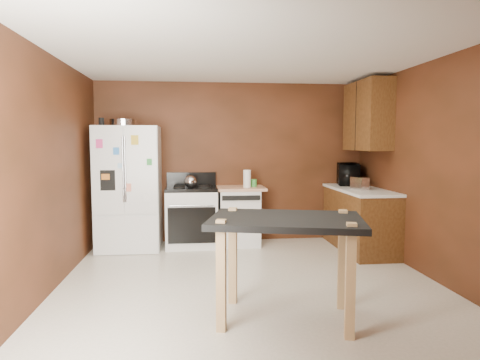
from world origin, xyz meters
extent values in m
plane|color=silver|center=(0.00, 0.00, 0.00)|extent=(4.50, 4.50, 0.00)
plane|color=white|center=(0.00, 0.00, 2.50)|extent=(4.50, 4.50, 0.00)
plane|color=#5B2A17|center=(0.00, 2.25, 1.25)|extent=(4.20, 0.00, 4.20)
plane|color=#5B2A17|center=(0.00, -2.25, 1.25)|extent=(4.20, 0.00, 4.20)
plane|color=#5B2A17|center=(-2.10, 0.00, 1.25)|extent=(0.00, 4.50, 4.50)
plane|color=#5B2A17|center=(2.10, 0.00, 1.25)|extent=(0.00, 4.50, 4.50)
cylinder|color=silver|center=(-1.61, 1.91, 1.85)|extent=(0.40, 0.40, 0.10)
cylinder|color=black|center=(-1.89, 1.72, 1.86)|extent=(0.07, 0.07, 0.11)
sphere|color=silver|center=(-0.65, 1.82, 0.99)|extent=(0.18, 0.18, 0.18)
cylinder|color=white|center=(0.19, 1.86, 1.02)|extent=(0.15, 0.15, 0.26)
cylinder|color=green|center=(0.31, 1.97, 0.95)|extent=(0.13, 0.13, 0.11)
cube|color=silver|center=(1.74, 1.32, 0.99)|extent=(0.22, 0.27, 0.18)
imported|color=black|center=(1.81, 1.99, 1.06)|extent=(0.50, 0.63, 0.31)
cube|color=white|center=(-1.55, 1.88, 0.90)|extent=(0.90, 0.75, 1.80)
cube|color=white|center=(-1.78, 1.49, 1.18)|extent=(0.43, 0.02, 1.20)
cube|color=white|center=(-1.32, 1.49, 1.18)|extent=(0.43, 0.02, 1.20)
cube|color=white|center=(-1.55, 1.49, 0.28)|extent=(0.88, 0.02, 0.54)
cube|color=black|center=(-1.78, 1.48, 1.05)|extent=(0.20, 0.01, 0.28)
cylinder|color=silver|center=(-1.56, 1.46, 1.20)|extent=(0.02, 0.02, 0.90)
cylinder|color=silver|center=(-1.54, 1.46, 1.20)|extent=(0.02, 0.02, 0.90)
cube|color=#E73686|center=(-1.87, 1.46, 1.55)|extent=(0.09, 0.00, 0.12)
cube|color=#3683E6|center=(-1.65, 1.46, 1.45)|extent=(0.08, 0.00, 0.10)
cube|color=yellow|center=(-1.40, 1.46, 1.60)|extent=(0.10, 0.00, 0.13)
cube|color=green|center=(-1.21, 1.46, 1.30)|extent=(0.07, 0.00, 0.09)
cube|color=orange|center=(-1.80, 1.46, 1.10)|extent=(0.11, 0.00, 0.08)
cube|color=#FF8D71|center=(-1.50, 1.46, 0.95)|extent=(0.08, 0.00, 0.11)
cube|color=white|center=(-1.25, 1.46, 0.80)|extent=(0.09, 0.00, 0.10)
cube|color=#AAD9FF|center=(-1.60, 1.46, 1.25)|extent=(0.07, 0.00, 0.07)
cube|color=white|center=(-0.64, 1.93, 0.42)|extent=(0.76, 0.65, 0.85)
cube|color=black|center=(-0.64, 1.93, 0.88)|extent=(0.76, 0.65, 0.05)
cube|color=black|center=(-0.64, 2.21, 1.00)|extent=(0.76, 0.06, 0.20)
cube|color=black|center=(-0.64, 1.59, 0.38)|extent=(0.68, 0.02, 0.52)
cylinder|color=silver|center=(-0.64, 1.58, 0.67)|extent=(0.62, 0.02, 0.02)
cylinder|color=black|center=(-0.82, 2.08, 0.91)|extent=(0.17, 0.17, 0.02)
cylinder|color=black|center=(-0.46, 2.08, 0.91)|extent=(0.17, 0.17, 0.02)
cylinder|color=black|center=(-0.82, 1.77, 0.91)|extent=(0.17, 0.17, 0.02)
cylinder|color=black|center=(-0.46, 1.77, 0.91)|extent=(0.17, 0.17, 0.02)
cube|color=white|center=(0.08, 1.95, 0.42)|extent=(0.60, 0.60, 0.85)
cube|color=black|center=(0.08, 1.64, 0.76)|extent=(0.56, 0.02, 0.07)
cube|color=tan|center=(0.08, 1.95, 0.87)|extent=(0.78, 0.62, 0.04)
cube|color=brown|center=(1.80, 1.45, 0.43)|extent=(0.60, 1.55, 0.86)
cube|color=white|center=(1.80, 1.45, 0.88)|extent=(0.63, 1.58, 0.04)
cube|color=brown|center=(1.93, 1.55, 1.95)|extent=(0.35, 1.05, 1.00)
cube|color=black|center=(1.75, 1.55, 1.95)|extent=(0.01, 0.01, 1.00)
cube|color=black|center=(0.19, -0.87, 0.89)|extent=(1.48, 1.17, 0.05)
cube|color=tan|center=(-0.24, -0.44, 0.47)|extent=(0.09, 0.09, 0.94)
cube|color=tan|center=(0.77, -0.69, 0.47)|extent=(0.09, 0.09, 0.94)
cube|color=tan|center=(-0.39, -1.06, 0.47)|extent=(0.09, 0.09, 0.94)
cube|color=tan|center=(0.62, -1.31, 0.47)|extent=(0.09, 0.09, 0.94)
camera|label=1|loc=(-0.62, -4.49, 1.57)|focal=32.00mm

